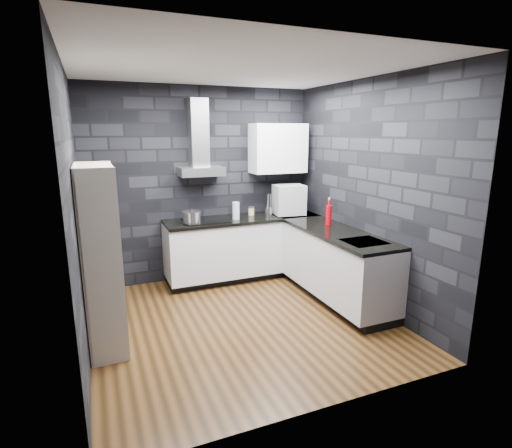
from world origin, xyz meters
TOP-DOWN VIEW (x-y plane):
  - ground at (0.00, 0.00)m, footprint 3.20×3.20m
  - ceiling at (0.00, 0.00)m, footprint 3.20×3.20m
  - wall_back at (0.00, 1.62)m, footprint 3.20×0.05m
  - wall_front at (0.00, -1.62)m, footprint 3.20×0.05m
  - wall_left at (-1.62, 0.00)m, footprint 0.05×3.20m
  - wall_right at (1.62, 0.00)m, footprint 0.05×3.20m
  - toekick_back at (0.50, 1.34)m, footprint 2.18×0.50m
  - toekick_right at (1.34, 0.10)m, footprint 0.50×1.78m
  - counter_back_cab at (0.50, 1.30)m, footprint 2.20×0.60m
  - counter_right_cab at (1.30, 0.10)m, footprint 0.60×1.80m
  - counter_back_top at (0.50, 1.29)m, footprint 2.20×0.62m
  - counter_right_top at (1.29, 0.10)m, footprint 0.62×1.80m
  - counter_corner_top at (1.30, 1.30)m, footprint 0.62×0.62m
  - hood_body at (-0.05, 1.43)m, footprint 0.60×0.34m
  - hood_chimney at (-0.05, 1.50)m, footprint 0.24×0.20m
  - upper_cabinet at (1.10, 1.43)m, footprint 0.80×0.35m
  - cooktop at (-0.05, 1.30)m, footprint 0.58×0.50m
  - sink_rim at (1.30, -0.40)m, footprint 0.44×0.40m
  - pot at (-0.26, 1.19)m, footprint 0.31×0.31m
  - glass_vase at (0.37, 1.22)m, footprint 0.11×0.11m
  - storage_jar at (0.67, 1.40)m, footprint 0.09×0.09m
  - utensil_crock at (0.88, 1.24)m, footprint 0.12×0.12m
  - appliance_garage at (1.18, 1.21)m, footprint 0.46×0.38m
  - red_bottle at (1.38, 0.46)m, footprint 0.09×0.09m
  - bookshelf at (-1.42, 0.06)m, footprint 0.41×0.83m
  - fruit_bowl at (-1.42, -0.07)m, footprint 0.26×0.26m
  - book_red at (-1.44, 0.19)m, footprint 0.15×0.03m
  - book_second at (-1.45, 0.26)m, footprint 0.15×0.02m

SIDE VIEW (x-z plane):
  - ground at x=0.00m, z-range 0.00..0.00m
  - toekick_back at x=0.50m, z-range 0.00..0.10m
  - toekick_right at x=1.34m, z-range 0.00..0.10m
  - counter_back_cab at x=0.50m, z-range 0.10..0.86m
  - counter_right_cab at x=1.30m, z-range 0.10..0.86m
  - book_red at x=-1.44m, z-range 0.47..0.67m
  - book_second at x=-1.45m, z-range 0.49..0.70m
  - counter_back_top at x=0.50m, z-range 0.86..0.90m
  - counter_right_top at x=1.29m, z-range 0.86..0.90m
  - counter_corner_top at x=1.30m, z-range 0.86..0.90m
  - sink_rim at x=1.30m, z-range 0.89..0.90m
  - bookshelf at x=-1.42m, z-range 0.00..1.80m
  - cooktop at x=-0.05m, z-range 0.90..0.91m
  - fruit_bowl at x=-1.42m, z-range 0.91..0.96m
  - storage_jar at x=0.67m, z-range 0.90..1.01m
  - utensil_crock at x=0.88m, z-range 0.90..1.02m
  - pot at x=-0.26m, z-range 0.91..1.05m
  - glass_vase at x=0.37m, z-range 0.90..1.14m
  - red_bottle at x=1.38m, z-range 0.90..1.15m
  - appliance_garage at x=1.18m, z-range 0.91..1.34m
  - wall_back at x=0.00m, z-range 0.00..2.70m
  - wall_front at x=0.00m, z-range 0.00..2.70m
  - wall_left at x=-1.62m, z-range 0.00..2.70m
  - wall_right at x=1.62m, z-range 0.00..2.70m
  - hood_body at x=-0.05m, z-range 1.50..1.62m
  - upper_cabinet at x=1.10m, z-range 1.50..2.20m
  - hood_chimney at x=-0.05m, z-range 1.62..2.52m
  - ceiling at x=0.00m, z-range 2.70..2.70m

